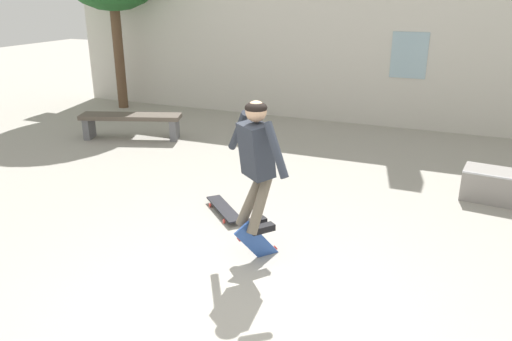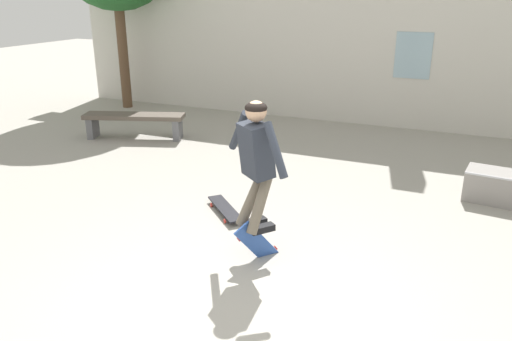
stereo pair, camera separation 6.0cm
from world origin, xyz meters
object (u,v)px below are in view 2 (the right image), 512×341
object	(u,v)px
skateboard_flipping	(260,246)
skateboard_resting	(225,208)
skater	(256,156)
park_bench	(134,120)

from	to	relation	value
skateboard_flipping	skateboard_resting	bearing A→B (deg)	72.02
skateboard_flipping	skateboard_resting	distance (m)	1.22
skater	skateboard_flipping	size ratio (longest dim) A/B	1.91
park_bench	skateboard_resting	distance (m)	3.98
park_bench	skater	distance (m)	5.22
skater	skateboard_flipping	distance (m)	1.01
park_bench	skateboard_resting	bearing A→B (deg)	-56.76
skater	skateboard_flipping	bearing A→B (deg)	-35.65
park_bench	skateboard_resting	xyz separation A→B (m)	(3.15, -2.41, -0.29)
park_bench	skateboard_flipping	bearing A→B (deg)	-58.74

